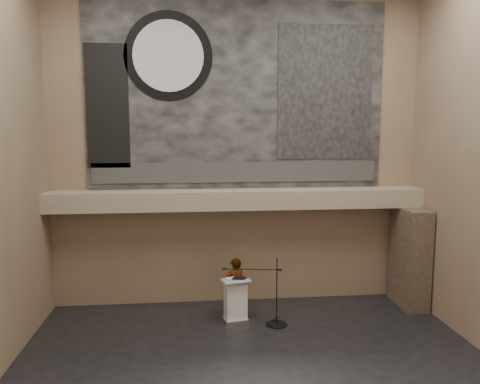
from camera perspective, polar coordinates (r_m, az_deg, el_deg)
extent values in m
plane|color=black|center=(10.02, 2.03, -21.02)|extent=(10.00, 10.00, 0.00)
cube|color=#77644C|center=(12.78, -0.37, 5.14)|extent=(10.00, 0.02, 8.50)
cube|color=#77644C|center=(4.90, 8.76, 1.11)|extent=(10.00, 0.02, 8.50)
cube|color=gray|center=(12.51, -0.19, -0.89)|extent=(10.00, 0.80, 0.50)
cylinder|color=#B2893D|center=(12.44, -7.52, -2.31)|extent=(0.04, 0.04, 0.06)
cylinder|color=#B2893D|center=(12.83, 8.31, -2.03)|extent=(0.04, 0.04, 0.06)
cube|color=black|center=(12.77, -0.37, 11.65)|extent=(8.00, 0.05, 5.00)
cube|color=#2F2F2F|center=(12.75, -0.34, 2.44)|extent=(7.76, 0.02, 0.55)
cylinder|color=black|center=(12.79, -8.73, 16.07)|extent=(2.30, 0.02, 2.30)
cylinder|color=silver|center=(12.77, -8.74, 16.08)|extent=(1.84, 0.02, 1.84)
cube|color=black|center=(13.19, 10.32, 11.84)|extent=(2.60, 0.02, 3.60)
cube|color=black|center=(12.83, -15.87, 10.01)|extent=(1.10, 0.02, 3.20)
cube|color=#3F3227|center=(13.68, 19.96, -7.46)|extent=(0.60, 1.40, 2.70)
cube|color=silver|center=(12.24, -0.55, -15.27)|extent=(0.67, 0.56, 0.08)
cube|color=white|center=(12.05, -0.56, -12.99)|extent=(0.58, 0.45, 0.96)
cube|color=white|center=(11.86, -0.55, -10.72)|extent=(0.75, 0.59, 0.12)
cube|color=black|center=(11.85, -0.06, -10.49)|extent=(0.41, 0.38, 0.04)
cube|color=white|center=(11.86, -1.02, -10.55)|extent=(0.31, 0.37, 0.00)
imported|color=silver|center=(12.39, -0.61, -11.44)|extent=(0.61, 0.47, 1.51)
cylinder|color=black|center=(12.08, 4.46, -15.77)|extent=(0.52, 0.52, 0.02)
cylinder|color=black|center=(11.77, 4.50, -12.04)|extent=(0.03, 0.03, 1.69)
cylinder|color=black|center=(11.60, 1.34, -9.40)|extent=(1.40, 0.25, 0.02)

